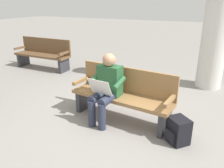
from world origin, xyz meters
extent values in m
plane|color=gray|center=(0.00, 0.00, 0.00)|extent=(40.00, 40.00, 0.00)
cube|color=olive|center=(0.00, 0.00, 0.42)|extent=(1.84, 0.68, 0.06)
cube|color=olive|center=(-0.02, -0.21, 0.68)|extent=(1.79, 0.25, 0.45)
cube|color=olive|center=(-0.84, 0.10, 0.57)|extent=(0.11, 0.48, 0.06)
cube|color=olive|center=(0.84, -0.10, 0.57)|extent=(0.11, 0.48, 0.06)
cube|color=#2D2D33|center=(-0.79, 0.09, 0.20)|extent=(0.13, 0.44, 0.39)
cube|color=#2D2D33|center=(0.79, -0.09, 0.20)|extent=(0.13, 0.44, 0.39)
cube|color=#23512D|center=(0.20, 0.03, 0.71)|extent=(0.42, 0.26, 0.52)
sphere|color=#A87A5B|center=(0.20, 0.05, 1.07)|extent=(0.22, 0.22, 0.22)
cylinder|color=#282D42|center=(0.12, 0.25, 0.47)|extent=(0.20, 0.43, 0.15)
cylinder|color=#282D42|center=(0.32, 0.22, 0.47)|extent=(0.20, 0.43, 0.15)
cylinder|color=#282D42|center=(0.14, 0.44, 0.23)|extent=(0.13, 0.13, 0.45)
cylinder|color=#282D42|center=(0.34, 0.41, 0.23)|extent=(0.13, 0.13, 0.45)
cylinder|color=#23512D|center=(-0.03, 0.15, 0.74)|extent=(0.12, 0.32, 0.18)
cylinder|color=#23512D|center=(0.45, 0.10, 0.74)|extent=(0.12, 0.32, 0.18)
cube|color=silver|center=(0.23, 0.33, 0.68)|extent=(0.41, 0.18, 0.27)
cube|color=black|center=(-1.04, 0.27, 0.20)|extent=(0.39, 0.38, 0.39)
cube|color=black|center=(-0.94, 0.37, 0.14)|extent=(0.18, 0.17, 0.18)
cube|color=brown|center=(3.40, -1.86, 0.42)|extent=(1.80, 0.50, 0.06)
cube|color=brown|center=(3.40, -2.07, 0.68)|extent=(1.80, 0.07, 0.45)
cube|color=brown|center=(2.55, -1.85, 0.57)|extent=(0.06, 0.48, 0.06)
cube|color=brown|center=(4.25, -1.86, 0.57)|extent=(0.06, 0.48, 0.06)
cube|color=#2D2D33|center=(2.60, -1.85, 0.20)|extent=(0.08, 0.43, 0.39)
cube|color=#2D2D33|center=(4.20, -1.86, 0.20)|extent=(0.08, 0.43, 0.39)
cylinder|color=beige|center=(-1.27, -2.38, 1.96)|extent=(0.58, 0.58, 3.92)
camera|label=1|loc=(-1.38, 3.26, 1.99)|focal=36.18mm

